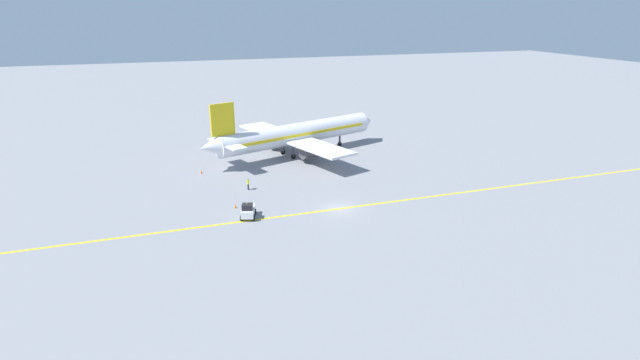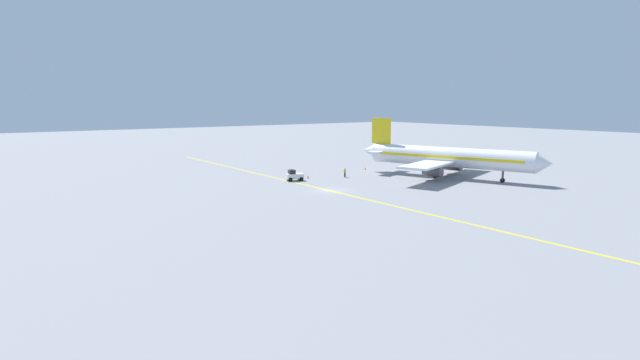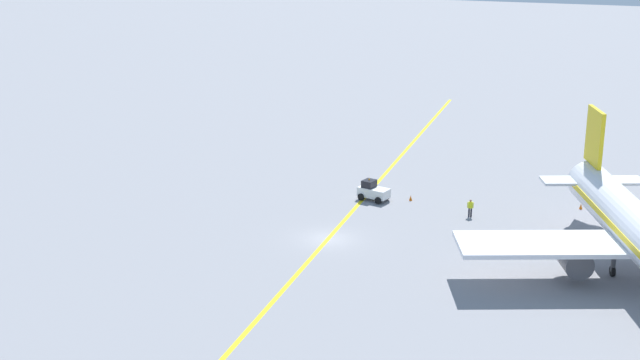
% 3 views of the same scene
% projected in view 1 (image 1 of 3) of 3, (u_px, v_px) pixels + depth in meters
% --- Properties ---
extents(ground_plane, '(400.00, 400.00, 0.00)m').
position_uv_depth(ground_plane, '(339.00, 209.00, 63.72)').
color(ground_plane, gray).
extents(apron_yellow_centreline, '(1.06, 120.00, 0.01)m').
position_uv_depth(apron_yellow_centreline, '(339.00, 209.00, 63.72)').
color(apron_yellow_centreline, yellow).
rests_on(apron_yellow_centreline, ground).
extents(airplane_at_gate, '(28.16, 34.51, 10.60)m').
position_uv_depth(airplane_at_gate, '(295.00, 134.00, 85.88)').
color(airplane_at_gate, white).
rests_on(airplane_at_gate, ground).
extents(baggage_tug_white, '(3.30, 2.42, 2.11)m').
position_uv_depth(baggage_tug_white, '(248.00, 211.00, 60.78)').
color(baggage_tug_white, white).
rests_on(baggage_tug_white, ground).
extents(ground_crew_worker, '(0.58, 0.27, 1.68)m').
position_uv_depth(ground_crew_worker, '(248.00, 184.00, 70.17)').
color(ground_crew_worker, '#23232D').
rests_on(ground_crew_worker, ground).
extents(traffic_cone_near_nose, '(0.32, 0.32, 0.55)m').
position_uv_depth(traffic_cone_near_nose, '(201.00, 172.00, 77.37)').
color(traffic_cone_near_nose, orange).
rests_on(traffic_cone_near_nose, ground).
extents(traffic_cone_mid_apron, '(0.32, 0.32, 0.55)m').
position_uv_depth(traffic_cone_mid_apron, '(235.00, 206.00, 63.88)').
color(traffic_cone_mid_apron, orange).
rests_on(traffic_cone_mid_apron, ground).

